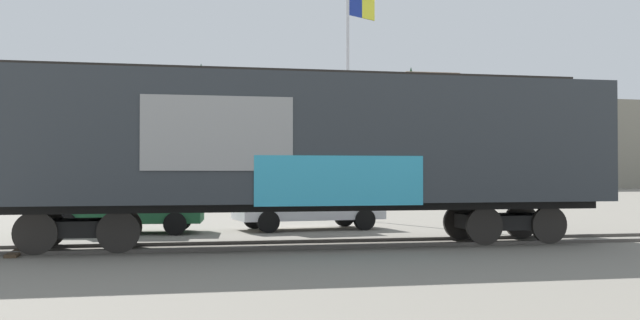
{
  "coord_description": "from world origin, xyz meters",
  "views": [
    {
      "loc": [
        -4.16,
        -16.94,
        1.74
      ],
      "look_at": [
        0.89,
        2.03,
        2.08
      ],
      "focal_mm": 41.21,
      "sensor_mm": 36.0,
      "label": 1
    }
  ],
  "objects_px": {
    "flagpole": "(353,69)",
    "parked_car_green": "(125,205)",
    "parked_car_white": "(306,202)",
    "freight_car": "(305,144)"
  },
  "relations": [
    {
      "from": "freight_car",
      "to": "flagpole",
      "type": "distance_m",
      "value": 10.71
    },
    {
      "from": "flagpole",
      "to": "parked_car_white",
      "type": "bearing_deg",
      "value": -123.08
    },
    {
      "from": "freight_car",
      "to": "parked_car_green",
      "type": "distance_m",
      "value": 6.58
    },
    {
      "from": "freight_car",
      "to": "parked_car_green",
      "type": "bearing_deg",
      "value": 130.23
    },
    {
      "from": "flagpole",
      "to": "parked_car_white",
      "type": "distance_m",
      "value": 7.2
    },
    {
      "from": "parked_car_green",
      "to": "parked_car_white",
      "type": "bearing_deg",
      "value": -0.26
    },
    {
      "from": "parked_car_green",
      "to": "parked_car_white",
      "type": "distance_m",
      "value": 5.35
    },
    {
      "from": "freight_car",
      "to": "flagpole",
      "type": "bearing_deg",
      "value": 66.04
    },
    {
      "from": "parked_car_green",
      "to": "parked_car_white",
      "type": "height_order",
      "value": "parked_car_white"
    },
    {
      "from": "flagpole",
      "to": "parked_car_green",
      "type": "xyz_separation_m",
      "value": [
        -8.27,
        -4.46,
        -4.82
      ]
    }
  ]
}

